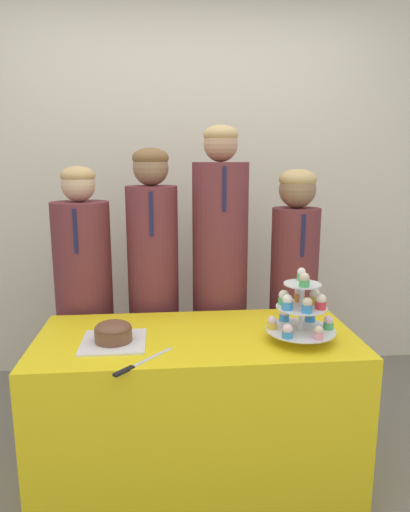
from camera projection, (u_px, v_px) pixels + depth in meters
wall_back at (182, 179)px, 3.13m from camera, size 9.00×0.06×2.70m
table at (197, 409)px, 2.08m from camera, size 1.40×0.64×0.72m
round_cake at (113, 334)px, 1.91m from camera, size 0.27×0.27×0.10m
cake_knife at (135, 366)px, 1.70m from camera, size 0.22×0.24×0.01m
cupcake_stand at (301, 310)px, 1.92m from camera, size 0.29×0.29×0.31m
student_0 at (85, 310)px, 2.46m from camera, size 0.30×0.31×1.45m
student_1 at (154, 297)px, 2.48m from camera, size 0.27×0.28×1.54m
student_2 at (220, 288)px, 2.51m from camera, size 0.30×0.30×1.65m
student_3 at (293, 300)px, 2.56m from camera, size 0.26×0.27×1.43m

